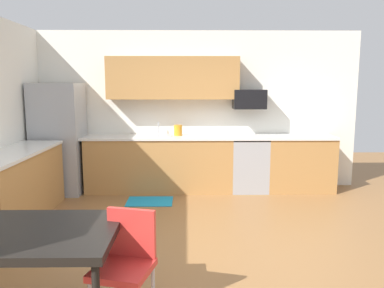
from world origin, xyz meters
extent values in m
plane|color=olive|center=(0.00, 0.00, 0.00)|extent=(12.00, 12.00, 0.00)
cube|color=white|center=(0.00, 2.65, 1.35)|extent=(5.80, 0.10, 2.70)
cube|color=#AD7A42|center=(-0.53, 2.30, 0.45)|extent=(2.43, 0.60, 0.90)
cube|color=#AD7A42|center=(1.84, 2.30, 0.45)|extent=(1.12, 0.60, 0.90)
cube|color=#AD7A42|center=(-2.30, 0.80, 0.45)|extent=(0.60, 2.00, 0.90)
cube|color=silver|center=(0.00, 2.30, 0.92)|extent=(4.80, 0.64, 0.04)
cube|color=silver|center=(-2.30, 0.80, 0.92)|extent=(0.64, 2.00, 0.04)
cube|color=#AD7A42|center=(-0.30, 2.43, 1.90)|extent=(2.20, 0.34, 0.70)
cube|color=#9EA0A5|center=(-2.18, 2.22, 0.91)|extent=(0.76, 0.70, 1.81)
cube|color=#999BA0|center=(0.98, 2.30, 0.44)|extent=(0.60, 0.60, 0.88)
cube|color=black|center=(0.98, 2.30, 0.90)|extent=(0.60, 0.60, 0.03)
cube|color=black|center=(0.98, 2.40, 1.55)|extent=(0.54, 0.36, 0.32)
cube|color=#A5A8AD|center=(-0.56, 2.30, 0.88)|extent=(0.48, 0.40, 0.14)
cylinder|color=#B2B5BA|center=(-0.56, 2.48, 1.04)|extent=(0.02, 0.02, 0.24)
cube|color=black|center=(-1.28, -1.41, 0.72)|extent=(1.40, 0.90, 0.06)
cylinder|color=black|center=(-0.64, -1.02, 0.34)|extent=(0.05, 0.05, 0.69)
cube|color=red|center=(-0.54, -1.43, 0.45)|extent=(0.49, 0.49, 0.05)
cube|color=red|center=(-0.49, -1.26, 0.65)|extent=(0.38, 0.14, 0.40)
cylinder|color=#B2B2B7|center=(-0.66, -1.22, 0.21)|extent=(0.03, 0.03, 0.42)
cube|color=#198CBF|center=(-0.64, 1.65, 0.01)|extent=(0.70, 0.50, 0.01)
cylinder|color=orange|center=(-0.22, 2.35, 1.02)|extent=(0.14, 0.14, 0.20)
camera|label=1|loc=(-0.07, -4.01, 1.76)|focal=35.47mm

